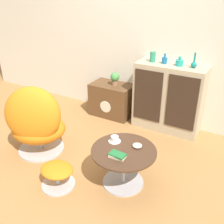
# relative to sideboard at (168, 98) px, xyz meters

# --- Properties ---
(ground_plane) EXTENTS (12.00, 12.00, 0.00)m
(ground_plane) POSITION_rel_sideboard_xyz_m (-0.54, -1.47, -0.48)
(ground_plane) COLOR #A87542
(wall_back) EXTENTS (6.40, 0.06, 2.60)m
(wall_back) POSITION_rel_sideboard_xyz_m (-0.54, 0.22, 0.82)
(wall_back) COLOR silver
(wall_back) RESTS_ON ground_plane
(sideboard) EXTENTS (0.95, 0.38, 0.96)m
(sideboard) POSITION_rel_sideboard_xyz_m (0.00, 0.00, 0.00)
(sideboard) COLOR tan
(sideboard) RESTS_ON ground_plane
(tv_console) EXTENTS (0.65, 0.41, 0.52)m
(tv_console) POSITION_rel_sideboard_xyz_m (-0.90, -0.01, -0.22)
(tv_console) COLOR brown
(tv_console) RESTS_ON ground_plane
(egg_chair) EXTENTS (0.86, 0.84, 0.92)m
(egg_chair) POSITION_rel_sideboard_xyz_m (-1.17, -1.38, -0.06)
(egg_chair) COLOR #B7B7BC
(egg_chair) RESTS_ON ground_plane
(ottoman) EXTENTS (0.36, 0.36, 0.25)m
(ottoman) POSITION_rel_sideboard_xyz_m (-0.57, -1.74, -0.32)
(ottoman) COLOR #B7B7BC
(ottoman) RESTS_ON ground_plane
(coffee_table) EXTENTS (0.67, 0.67, 0.42)m
(coffee_table) POSITION_rel_sideboard_xyz_m (0.01, -1.36, -0.20)
(coffee_table) COLOR #B7B7BC
(coffee_table) RESTS_ON ground_plane
(vase_leftmost) EXTENTS (0.08, 0.08, 0.14)m
(vase_leftmost) POSITION_rel_sideboard_xyz_m (-0.28, 0.00, 0.55)
(vase_leftmost) COLOR #2D8E6B
(vase_leftmost) RESTS_ON sideboard
(vase_inner_left) EXTENTS (0.07, 0.07, 0.13)m
(vase_inner_left) POSITION_rel_sideboard_xyz_m (-0.11, 0.00, 0.52)
(vase_inner_left) COLOR #196699
(vase_inner_left) RESTS_ON sideboard
(vase_inner_right) EXTENTS (0.10, 0.10, 0.12)m
(vase_inner_right) POSITION_rel_sideboard_xyz_m (0.10, 0.00, 0.52)
(vase_inner_right) COLOR teal
(vase_inner_right) RESTS_ON sideboard
(vase_rightmost) EXTENTS (0.08, 0.08, 0.20)m
(vase_rightmost) POSITION_rel_sideboard_xyz_m (0.28, 0.00, 0.53)
(vase_rightmost) COLOR #147A75
(vase_rightmost) RESTS_ON sideboard
(potted_plant) EXTENTS (0.14, 0.14, 0.20)m
(potted_plant) POSITION_rel_sideboard_xyz_m (-0.85, -0.01, 0.15)
(potted_plant) COLOR #996B4C
(potted_plant) RESTS_ON tv_console
(teacup) EXTENTS (0.13, 0.13, 0.06)m
(teacup) POSITION_rel_sideboard_xyz_m (-0.15, -1.27, -0.03)
(teacup) COLOR white
(teacup) RESTS_ON coffee_table
(book_stack) EXTENTS (0.17, 0.11, 0.04)m
(book_stack) POSITION_rel_sideboard_xyz_m (0.01, -1.49, -0.04)
(book_stack) COLOR beige
(book_stack) RESTS_ON coffee_table
(bowl) EXTENTS (0.10, 0.10, 0.04)m
(bowl) POSITION_rel_sideboard_xyz_m (0.10, -1.24, -0.04)
(bowl) COLOR beige
(bowl) RESTS_ON coffee_table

